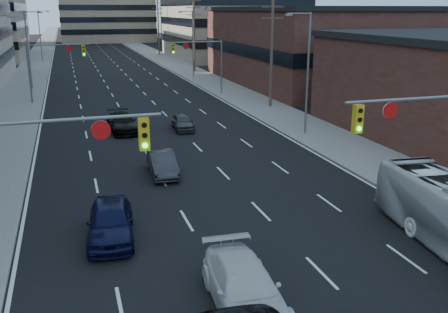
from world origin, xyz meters
TOP-DOWN VIEW (x-y plane):
  - road_surface at (0.00, 130.00)m, footprint 18.00×300.00m
  - sidewalk_left at (-11.50, 130.00)m, footprint 5.00×300.00m
  - sidewalk_right at (11.50, 130.00)m, footprint 5.00×300.00m
  - storefront_right_mid at (24.00, 50.00)m, footprint 20.00×30.00m
  - office_right_far at (25.00, 88.00)m, footprint 22.00×28.00m
  - bg_block_right at (32.00, 130.00)m, footprint 22.00×22.00m
  - signal_near_left at (-7.45, 8.00)m, footprint 6.59×0.33m
  - signal_near_right at (7.45, 8.00)m, footprint 6.59×0.33m
  - signal_far_left at (-7.68, 45.00)m, footprint 6.09×0.33m
  - signal_far_right at (7.68, 45.00)m, footprint 6.09×0.33m
  - utility_pole_block at (12.20, 36.00)m, footprint 2.20×0.28m
  - utility_pole_midblock at (12.20, 66.00)m, footprint 2.20×0.28m
  - utility_pole_distant at (12.20, 96.00)m, footprint 2.20×0.28m
  - streetlight_left_mid at (-10.34, 55.00)m, footprint 2.03×0.22m
  - streetlight_left_far at (-10.34, 90.00)m, footprint 2.03×0.22m
  - streetlight_right_near at (10.34, 25.00)m, footprint 2.03×0.22m
  - streetlight_right_far at (10.34, 60.00)m, footprint 2.03×0.22m
  - white_van at (-1.60, 4.78)m, footprint 2.34×5.16m
  - sedan_blue at (-5.20, 11.16)m, footprint 2.31×4.75m
  - sedan_grey_center at (-1.60, 18.81)m, footprint 1.56×4.09m
  - sedan_black_far at (-2.62, 30.21)m, footprint 2.28×5.02m
  - sedan_grey_right at (2.00, 29.43)m, footprint 1.70×3.76m

SIDE VIEW (x-z plane):
  - road_surface at x=0.00m, z-range 0.00..0.02m
  - sidewalk_left at x=-11.50m, z-range 0.00..0.15m
  - sidewalk_right at x=11.50m, z-range 0.00..0.15m
  - sedan_grey_right at x=2.00m, z-range 0.00..1.25m
  - sedan_grey_center at x=-1.60m, z-range 0.00..1.33m
  - sedan_black_far at x=-2.62m, z-range 0.00..1.43m
  - white_van at x=-1.60m, z-range 0.00..1.46m
  - sedan_blue at x=-5.20m, z-range 0.00..1.56m
  - signal_far_left at x=-7.68m, z-range 1.30..7.30m
  - signal_far_right at x=7.68m, z-range 1.30..7.30m
  - signal_near_left at x=-7.45m, z-range 1.33..7.33m
  - signal_near_right at x=7.45m, z-range 1.33..7.33m
  - storefront_right_mid at x=24.00m, z-range 0.00..9.00m
  - streetlight_left_mid at x=-10.34m, z-range 0.55..9.55m
  - streetlight_left_far at x=-10.34m, z-range 0.55..9.55m
  - streetlight_right_near at x=10.34m, z-range 0.55..9.55m
  - streetlight_right_far at x=10.34m, z-range 0.55..9.55m
  - utility_pole_block at x=12.20m, z-range 0.28..11.28m
  - utility_pole_midblock at x=12.20m, z-range 0.28..11.28m
  - utility_pole_distant at x=12.20m, z-range 0.28..11.28m
  - bg_block_right at x=32.00m, z-range 0.00..12.00m
  - office_right_far at x=25.00m, z-range 0.00..14.00m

